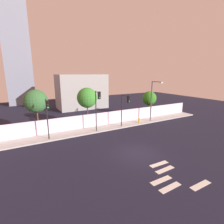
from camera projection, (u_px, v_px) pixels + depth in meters
ground_plane at (138, 153)px, 15.90m from camera, size 80.00×80.00×0.00m
sidewalk at (101, 128)px, 22.86m from camera, size 36.00×2.40×0.15m
perimeter_wall at (97, 119)px, 23.74m from camera, size 36.00×0.18×1.80m
crosswalk_marking at (170, 176)px, 12.34m from camera, size 3.81×3.85×0.01m
traffic_light_left at (98, 103)px, 20.62m from camera, size 0.36×1.14×5.18m
traffic_light_center at (125, 104)px, 22.41m from camera, size 0.53×1.49×4.48m
traffic_light_right at (47, 111)px, 17.83m from camera, size 0.34×1.23×4.59m
street_lamp_curbside at (153, 98)px, 25.46m from camera, size 0.77×1.75×6.15m
fire_hydrant at (139, 120)px, 25.22m from camera, size 0.44×0.26×0.76m
roadside_tree_leftmost at (36, 101)px, 20.49m from camera, size 2.85×2.85×5.56m
roadside_tree_midleft at (87, 98)px, 23.67m from camera, size 2.88×2.88×5.52m
roadside_tree_midright at (149, 98)px, 29.36m from camera, size 2.45×2.45×4.41m
low_building_distant at (82, 91)px, 36.32m from camera, size 10.19×6.00×7.25m
tower_on_skyline at (16, 49)px, 39.01m from camera, size 5.78×5.00×26.05m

